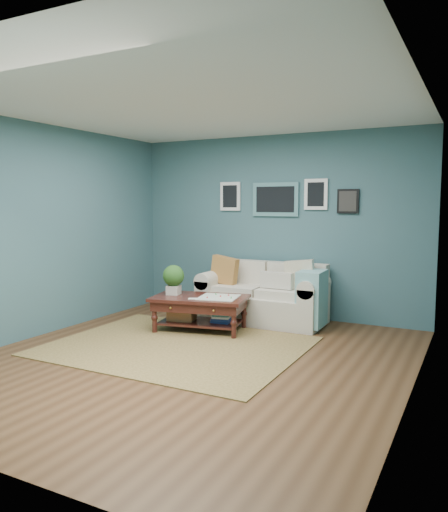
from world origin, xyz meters
The scene contains 4 objects.
room_shell centered at (0.00, 0.06, 1.36)m, with size 5.00×5.02×2.70m.
area_rug centered at (-0.41, 0.36, 0.01)m, with size 2.89×2.31×0.01m, color brown.
loveseat centered at (0.07, 2.02, 0.38)m, with size 1.82×0.83×0.94m.
coffee_table centered at (-0.60, 1.13, 0.38)m, with size 1.36×0.96×0.86m.
Camera 1 is at (2.74, -4.50, 1.69)m, focal length 35.00 mm.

